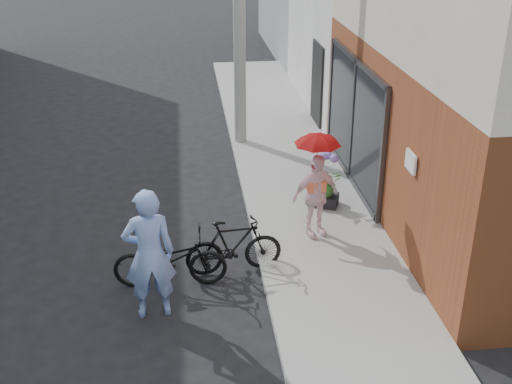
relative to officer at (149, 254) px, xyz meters
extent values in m
plane|color=black|center=(0.78, 0.68, -0.98)|extent=(80.00, 80.00, 0.00)
cube|color=#999994|center=(2.88, 2.68, -0.92)|extent=(2.20, 24.00, 0.12)
cube|color=#9E9E99|center=(1.72, 2.68, -0.92)|extent=(0.12, 24.00, 0.12)
cube|color=black|center=(3.94, 4.18, 0.38)|extent=(0.06, 3.80, 2.40)
cube|color=white|center=(3.94, 0.88, 0.84)|extent=(0.04, 0.40, 0.30)
imported|color=#7B98DB|center=(0.00, 0.00, 0.00)|extent=(0.77, 0.55, 1.96)
imported|color=black|center=(0.25, 0.73, -0.53)|extent=(1.75, 0.67, 0.91)
imported|color=black|center=(1.25, 1.00, -0.52)|extent=(1.58, 0.60, 0.93)
imported|color=white|center=(2.71, 1.86, -0.12)|extent=(0.94, 0.64, 1.48)
imported|color=red|center=(2.71, 1.86, 0.94)|extent=(0.74, 0.74, 0.65)
cube|color=black|center=(3.18, 2.96, -0.76)|extent=(0.52, 0.52, 0.21)
imported|color=#356629|center=(3.18, 2.96, -0.38)|extent=(0.49, 0.43, 0.55)
camera|label=1|loc=(0.59, -7.77, 4.49)|focal=45.00mm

